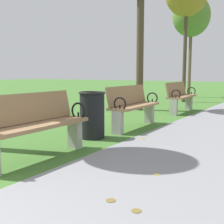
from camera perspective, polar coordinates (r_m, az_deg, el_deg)
park_bench_2 at (r=4.05m, az=-14.67°, el=-2.35°), size 0.47×1.60×0.90m
park_bench_3 at (r=6.20m, az=4.13°, el=1.30°), size 0.51×1.61×0.90m
park_bench_4 at (r=8.89m, az=13.26°, el=3.05°), size 0.53×1.62×0.90m
tree_4 at (r=14.86m, az=15.29°, el=17.60°), size 1.75×1.75×4.79m
trash_bin at (r=5.23m, az=-3.91°, el=-0.56°), size 0.48×0.48×0.84m
scattered_leaves at (r=6.01m, az=5.98°, el=-3.49°), size 4.93×12.98×0.02m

